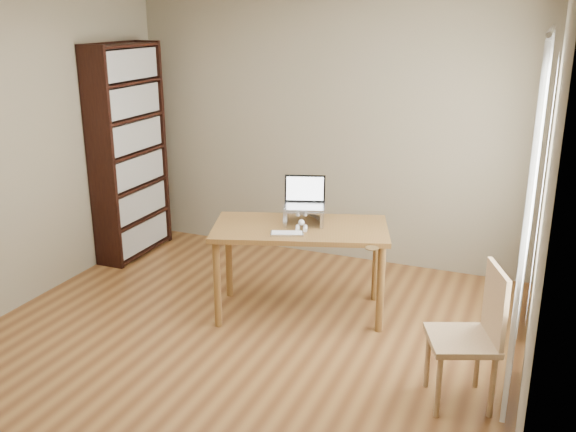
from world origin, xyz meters
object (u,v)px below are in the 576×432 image
object	(u,v)px
laptop	(307,199)
chair	(474,334)
cat	(304,214)
desk	(300,238)
bookshelf	(129,152)
keyboard	(287,234)

from	to	relation	value
laptop	chair	size ratio (longest dim) A/B	0.42
laptop	chair	bearing A→B (deg)	-50.88
laptop	cat	world-z (taller)	laptop
desk	laptop	xyz separation A→B (m)	(-0.00, 0.14, 0.29)
bookshelf	cat	world-z (taller)	bookshelf
keyboard	chair	world-z (taller)	chair
bookshelf	keyboard	world-z (taller)	bookshelf
bookshelf	chair	size ratio (longest dim) A/B	2.29
keyboard	chair	size ratio (longest dim) A/B	0.30
bookshelf	chair	distance (m)	3.86
keyboard	cat	bearing A→B (deg)	66.84
bookshelf	cat	bearing A→B (deg)	-14.64
chair	keyboard	bearing A→B (deg)	136.88
desk	chair	xyz separation A→B (m)	(1.46, -0.80, -0.16)
laptop	cat	xyz separation A→B (m)	(-0.01, -0.03, -0.12)
bookshelf	chair	bearing A→B (deg)	-22.31
cat	bookshelf	bearing A→B (deg)	144.65
desk	chair	distance (m)	1.68
keyboard	cat	distance (m)	0.34
cat	chair	xyz separation A→B (m)	(1.48, -0.91, -0.32)
keyboard	bookshelf	bearing A→B (deg)	136.03
bookshelf	desk	size ratio (longest dim) A/B	1.37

